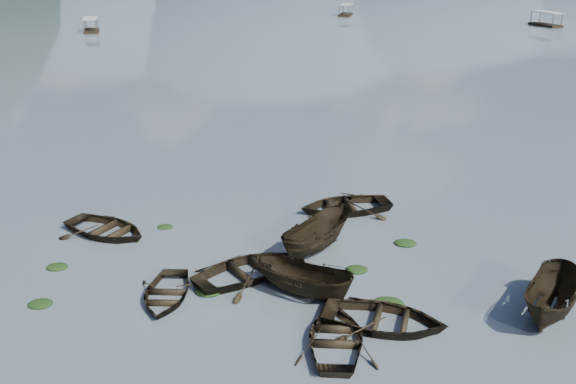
{
  "coord_description": "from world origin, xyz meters",
  "views": [
    {
      "loc": [
        1.1,
        -17.78,
        13.84
      ],
      "look_at": [
        0.0,
        12.0,
        2.0
      ],
      "focal_mm": 40.0,
      "sensor_mm": 36.0,
      "label": 1
    }
  ],
  "objects_px": {
    "rowboat_0": "(166,298)",
    "pontoon_centre": "(346,15)",
    "rowboat_3": "(336,343)",
    "pontoon_left": "(92,32)"
  },
  "relations": [
    {
      "from": "rowboat_3",
      "to": "pontoon_centre",
      "type": "xyz_separation_m",
      "value": [
        5.35,
        107.01,
        0.0
      ]
    },
    {
      "from": "rowboat_3",
      "to": "rowboat_0",
      "type": "bearing_deg",
      "value": -21.2
    },
    {
      "from": "pontoon_left",
      "to": "pontoon_centre",
      "type": "distance_m",
      "value": 48.0
    },
    {
      "from": "rowboat_3",
      "to": "pontoon_left",
      "type": "xyz_separation_m",
      "value": [
        -35.95,
        82.55,
        0.0
      ]
    },
    {
      "from": "rowboat_3",
      "to": "pontoon_centre",
      "type": "height_order",
      "value": "pontoon_centre"
    },
    {
      "from": "rowboat_0",
      "to": "pontoon_centre",
      "type": "distance_m",
      "value": 104.78
    },
    {
      "from": "rowboat_0",
      "to": "pontoon_left",
      "type": "relative_size",
      "value": 0.73
    },
    {
      "from": "rowboat_0",
      "to": "rowboat_3",
      "type": "bearing_deg",
      "value": -23.08
    },
    {
      "from": "pontoon_left",
      "to": "rowboat_3",
      "type": "bearing_deg",
      "value": -81.89
    },
    {
      "from": "rowboat_0",
      "to": "pontoon_centre",
      "type": "bearing_deg",
      "value": 83.25
    }
  ]
}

